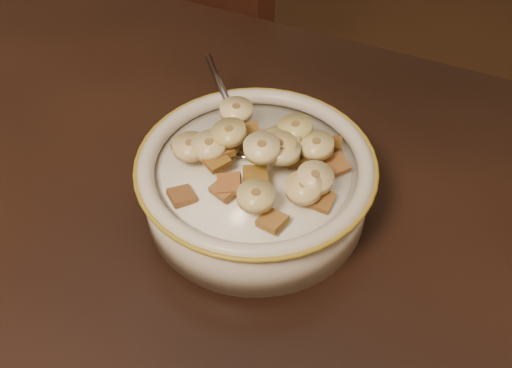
% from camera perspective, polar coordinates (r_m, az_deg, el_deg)
% --- Properties ---
extents(chair, '(0.52, 0.52, 0.91)m').
position_cam_1_polar(chair, '(1.16, -10.11, 8.19)').
color(chair, black).
rests_on(chair, floor).
extents(cereal_bowl, '(0.21, 0.21, 0.05)m').
position_cam_1_polar(cereal_bowl, '(0.53, 0.00, -0.40)').
color(cereal_bowl, beige).
rests_on(cereal_bowl, table).
extents(milk, '(0.17, 0.17, 0.00)m').
position_cam_1_polar(milk, '(0.51, 0.00, 1.50)').
color(milk, white).
rests_on(milk, cereal_bowl).
extents(spoon, '(0.06, 0.06, 0.01)m').
position_cam_1_polar(spoon, '(0.53, -1.18, 4.22)').
color(spoon, '#9C9DA9').
rests_on(spoon, cereal_bowl).
extents(cereal_square_0, '(0.02, 0.02, 0.01)m').
position_cam_1_polar(cereal_square_0, '(0.48, 6.53, -1.60)').
color(cereal_square_0, brown).
rests_on(cereal_square_0, milk).
extents(cereal_square_1, '(0.02, 0.02, 0.01)m').
position_cam_1_polar(cereal_square_1, '(0.52, 4.85, 3.66)').
color(cereal_square_1, brown).
rests_on(cereal_square_1, milk).
extents(cereal_square_2, '(0.03, 0.03, 0.01)m').
position_cam_1_polar(cereal_square_2, '(0.49, -4.04, 2.36)').
color(cereal_square_2, '#9C671E').
rests_on(cereal_square_2, milk).
extents(cereal_square_3, '(0.03, 0.03, 0.01)m').
position_cam_1_polar(cereal_square_3, '(0.49, 6.08, 0.55)').
color(cereal_square_3, brown).
rests_on(cereal_square_3, milk).
extents(cereal_square_4, '(0.03, 0.03, 0.01)m').
position_cam_1_polar(cereal_square_4, '(0.53, 7.49, 3.99)').
color(cereal_square_4, '#975C1E').
rests_on(cereal_square_4, milk).
extents(cereal_square_5, '(0.03, 0.03, 0.01)m').
position_cam_1_polar(cereal_square_5, '(0.51, 8.00, 1.93)').
color(cereal_square_5, brown).
rests_on(cereal_square_5, milk).
extents(cereal_square_6, '(0.03, 0.03, 0.01)m').
position_cam_1_polar(cereal_square_6, '(0.48, -2.72, 0.01)').
color(cereal_square_6, '#934D1D').
rests_on(cereal_square_6, milk).
extents(cereal_square_7, '(0.03, 0.03, 0.01)m').
position_cam_1_polar(cereal_square_7, '(0.48, -3.14, -0.47)').
color(cereal_square_7, brown).
rests_on(cereal_square_7, milk).
extents(cereal_square_8, '(0.03, 0.03, 0.01)m').
position_cam_1_polar(cereal_square_8, '(0.51, 6.25, 1.89)').
color(cereal_square_8, '#935322').
rests_on(cereal_square_8, milk).
extents(cereal_square_9, '(0.03, 0.03, 0.01)m').
position_cam_1_polar(cereal_square_9, '(0.52, 3.25, 4.77)').
color(cereal_square_9, brown).
rests_on(cereal_square_9, milk).
extents(cereal_square_10, '(0.03, 0.03, 0.01)m').
position_cam_1_polar(cereal_square_10, '(0.51, 1.46, 4.67)').
color(cereal_square_10, '#96612A').
rests_on(cereal_square_10, milk).
extents(cereal_square_11, '(0.02, 0.02, 0.01)m').
position_cam_1_polar(cereal_square_11, '(0.46, 1.65, -3.71)').
color(cereal_square_11, olive).
rests_on(cereal_square_11, milk).
extents(cereal_square_12, '(0.03, 0.03, 0.01)m').
position_cam_1_polar(cereal_square_12, '(0.48, -0.05, 0.81)').
color(cereal_square_12, olive).
rests_on(cereal_square_12, milk).
extents(cereal_square_13, '(0.03, 0.03, 0.01)m').
position_cam_1_polar(cereal_square_13, '(0.53, -7.02, 3.79)').
color(cereal_square_13, '#9B6A1D').
rests_on(cereal_square_13, milk).
extents(cereal_square_14, '(0.03, 0.03, 0.01)m').
position_cam_1_polar(cereal_square_14, '(0.50, 3.06, 3.36)').
color(cereal_square_14, olive).
rests_on(cereal_square_14, milk).
extents(cereal_square_15, '(0.03, 0.03, 0.01)m').
position_cam_1_polar(cereal_square_15, '(0.49, -7.45, -1.19)').
color(cereal_square_15, '#945E2C').
rests_on(cereal_square_15, milk).
extents(cereal_square_16, '(0.02, 0.02, 0.01)m').
position_cam_1_polar(cereal_square_16, '(0.51, -3.24, 3.26)').
color(cereal_square_16, brown).
rests_on(cereal_square_16, milk).
extents(cereal_square_17, '(0.03, 0.03, 0.01)m').
position_cam_1_polar(cereal_square_17, '(0.52, -0.75, 5.14)').
color(cereal_square_17, '#8F5F23').
rests_on(cereal_square_17, milk).
extents(cereal_square_18, '(0.03, 0.03, 0.01)m').
position_cam_1_polar(cereal_square_18, '(0.50, -3.54, 3.40)').
color(cereal_square_18, olive).
rests_on(cereal_square_18, milk).
extents(cereal_square_19, '(0.03, 0.03, 0.01)m').
position_cam_1_polar(cereal_square_19, '(0.50, 4.12, 2.72)').
color(cereal_square_19, brown).
rests_on(cereal_square_19, milk).
extents(cereal_square_20, '(0.02, 0.02, 0.01)m').
position_cam_1_polar(cereal_square_20, '(0.52, -2.00, 4.90)').
color(cereal_square_20, brown).
rests_on(cereal_square_20, milk).
extents(cereal_square_21, '(0.03, 0.03, 0.01)m').
position_cam_1_polar(cereal_square_21, '(0.53, 3.23, 5.20)').
color(cereal_square_21, brown).
rests_on(cereal_square_21, milk).
extents(banana_slice_0, '(0.04, 0.04, 0.01)m').
position_cam_1_polar(banana_slice_0, '(0.49, 2.28, 3.74)').
color(banana_slice_0, '#F3DA74').
rests_on(banana_slice_0, milk).
extents(banana_slice_1, '(0.04, 0.04, 0.01)m').
position_cam_1_polar(banana_slice_1, '(0.48, 5.93, 0.62)').
color(banana_slice_1, '#F1DB90').
rests_on(banana_slice_1, milk).
extents(banana_slice_2, '(0.03, 0.04, 0.01)m').
position_cam_1_polar(banana_slice_2, '(0.47, 0.58, 3.63)').
color(banana_slice_2, beige).
rests_on(banana_slice_2, milk).
extents(banana_slice_3, '(0.04, 0.04, 0.02)m').
position_cam_1_polar(banana_slice_3, '(0.47, 4.77, -0.35)').
color(banana_slice_3, '#EAC87C').
rests_on(banana_slice_3, milk).
extents(banana_slice_4, '(0.04, 0.04, 0.01)m').
position_cam_1_polar(banana_slice_4, '(0.46, -0.02, -1.22)').
color(banana_slice_4, tan).
rests_on(banana_slice_4, milk).
extents(banana_slice_5, '(0.03, 0.03, 0.01)m').
position_cam_1_polar(banana_slice_5, '(0.51, 3.95, 5.61)').
color(banana_slice_5, '#E2D479').
rests_on(banana_slice_5, milk).
extents(banana_slice_6, '(0.04, 0.04, 0.01)m').
position_cam_1_polar(banana_slice_6, '(0.49, 2.65, 3.30)').
color(banana_slice_6, '#CCBA85').
rests_on(banana_slice_6, milk).
extents(banana_slice_7, '(0.04, 0.04, 0.02)m').
position_cam_1_polar(banana_slice_7, '(0.50, -2.72, 5.14)').
color(banana_slice_7, '#D8BB6C').
rests_on(banana_slice_7, milk).
extents(banana_slice_8, '(0.04, 0.04, 0.01)m').
position_cam_1_polar(banana_slice_8, '(0.53, -1.99, 7.40)').
color(banana_slice_8, '#F5E08F').
rests_on(banana_slice_8, milk).
extents(banana_slice_9, '(0.03, 0.03, 0.01)m').
position_cam_1_polar(banana_slice_9, '(0.50, 2.71, 4.55)').
color(banana_slice_9, beige).
rests_on(banana_slice_9, milk).
extents(banana_slice_10, '(0.04, 0.04, 0.01)m').
position_cam_1_polar(banana_slice_10, '(0.51, -6.62, 3.75)').
color(banana_slice_10, '#F4D085').
rests_on(banana_slice_10, milk).
extents(banana_slice_11, '(0.04, 0.04, 0.01)m').
position_cam_1_polar(banana_slice_11, '(0.50, 6.03, 3.89)').
color(banana_slice_11, tan).
rests_on(banana_slice_11, milk).
extents(banana_slice_12, '(0.04, 0.04, 0.01)m').
position_cam_1_polar(banana_slice_12, '(0.50, -4.71, 3.84)').
color(banana_slice_12, '#D3C88A').
rests_on(banana_slice_12, milk).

